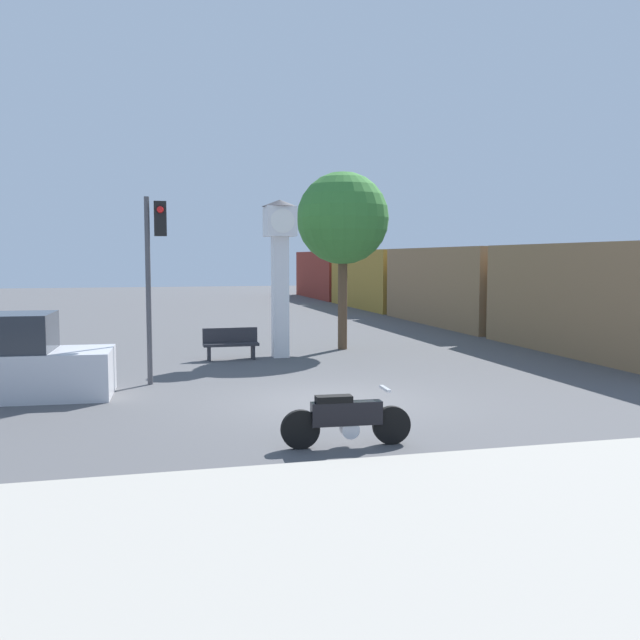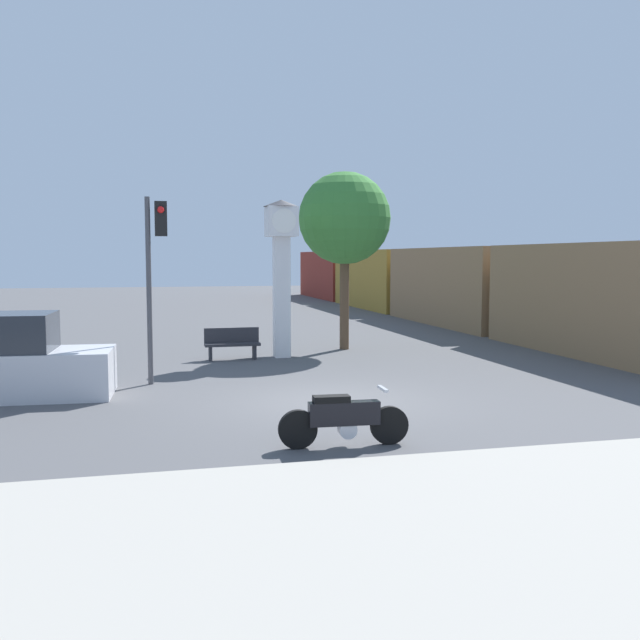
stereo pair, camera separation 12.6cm
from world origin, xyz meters
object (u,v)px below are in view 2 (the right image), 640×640
object	(u,v)px
traffic_light	(155,256)
bench	(232,343)
clock_tower	(281,254)
freight_train	(414,282)
street_tree	(345,219)
parked_car	(7,363)
motorcycle	(344,419)

from	to	relation	value
traffic_light	bench	bearing A→B (deg)	58.64
clock_tower	freight_train	xyz separation A→B (m)	(9.64, 13.97, -1.37)
street_tree	freight_train	bearing A→B (deg)	59.90
clock_tower	parked_car	distance (m)	8.61
motorcycle	parked_car	size ratio (longest dim) A/B	0.49
clock_tower	motorcycle	bearing A→B (deg)	-95.34
motorcycle	parked_car	bearing A→B (deg)	140.06
street_tree	bench	xyz separation A→B (m)	(-3.82, -1.48, -3.71)
freight_train	bench	bearing A→B (deg)	-128.26
parked_car	bench	bearing A→B (deg)	43.97
freight_train	clock_tower	bearing A→B (deg)	-124.62
bench	freight_train	bearing A→B (deg)	51.74
clock_tower	street_tree	size ratio (longest dim) A/B	0.82
motorcycle	bench	world-z (taller)	same
street_tree	parked_car	size ratio (longest dim) A/B	1.33
clock_tower	street_tree	world-z (taller)	street_tree
traffic_light	parked_car	xyz separation A→B (m)	(-3.10, -0.94, -2.24)
clock_tower	street_tree	xyz separation A→B (m)	(2.31, 1.32, 1.12)
traffic_light	street_tree	distance (m)	7.98
freight_train	traffic_light	xyz separation A→B (m)	(-13.35, -17.75, 1.29)
bench	traffic_light	bearing A→B (deg)	-121.36
clock_tower	freight_train	world-z (taller)	clock_tower
parked_car	clock_tower	bearing A→B (deg)	38.04
street_tree	parked_car	distance (m)	11.47
clock_tower	bench	size ratio (longest dim) A/B	2.91
clock_tower	freight_train	size ratio (longest dim) A/B	0.11
traffic_light	parked_car	size ratio (longest dim) A/B	1.02
clock_tower	parked_car	bearing A→B (deg)	-145.25
bench	parked_car	size ratio (longest dim) A/B	0.37
motorcycle	parked_car	distance (m)	8.02
bench	parked_car	world-z (taller)	parked_car
street_tree	bench	bearing A→B (deg)	-158.75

